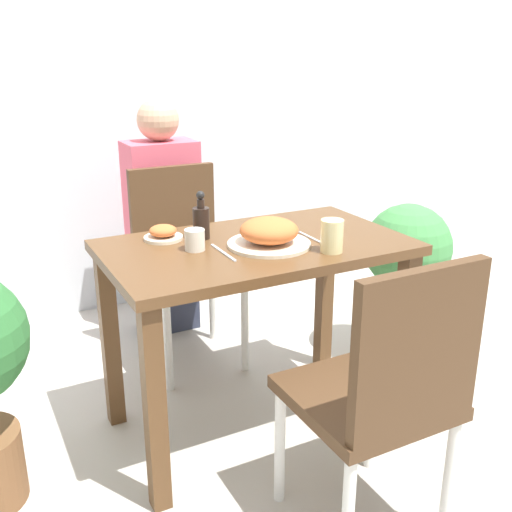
# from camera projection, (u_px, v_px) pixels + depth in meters

# --- Properties ---
(ground_plane) EXTENTS (16.00, 16.00, 0.00)m
(ground_plane) POSITION_uv_depth(u_px,v_px,m) (256.00, 421.00, 2.35)
(ground_plane) COLOR #B7B2A8
(wall_back) EXTENTS (8.00, 0.05, 2.60)m
(wall_back) POSITION_uv_depth(u_px,v_px,m) (131.00, 67.00, 3.11)
(wall_back) COLOR silver
(wall_back) RESTS_ON ground_plane
(dining_table) EXTENTS (1.06, 0.62, 0.74)m
(dining_table) POSITION_uv_depth(u_px,v_px,m) (256.00, 276.00, 2.15)
(dining_table) COLOR brown
(dining_table) RESTS_ON ground_plane
(chair_near) EXTENTS (0.42, 0.42, 0.89)m
(chair_near) POSITION_uv_depth(u_px,v_px,m) (385.00, 388.00, 1.64)
(chair_near) COLOR #4C331E
(chair_near) RESTS_ON ground_plane
(chair_far) EXTENTS (0.42, 0.42, 0.89)m
(chair_far) POSITION_uv_depth(u_px,v_px,m) (183.00, 255.00, 2.71)
(chair_far) COLOR #4C331E
(chair_far) RESTS_ON ground_plane
(food_plate) EXTENTS (0.29, 0.29, 0.10)m
(food_plate) POSITION_uv_depth(u_px,v_px,m) (269.00, 233.00, 2.06)
(food_plate) COLOR beige
(food_plate) RESTS_ON dining_table
(side_plate) EXTENTS (0.14, 0.14, 0.05)m
(side_plate) POSITION_uv_depth(u_px,v_px,m) (163.00, 233.00, 2.14)
(side_plate) COLOR beige
(side_plate) RESTS_ON dining_table
(drink_cup) EXTENTS (0.07, 0.07, 0.07)m
(drink_cup) POSITION_uv_depth(u_px,v_px,m) (195.00, 240.00, 2.02)
(drink_cup) COLOR silver
(drink_cup) RESTS_ON dining_table
(juice_glass) EXTENTS (0.08, 0.08, 0.11)m
(juice_glass) POSITION_uv_depth(u_px,v_px,m) (332.00, 236.00, 2.00)
(juice_glass) COLOR beige
(juice_glass) RESTS_ON dining_table
(sauce_bottle) EXTENTS (0.06, 0.06, 0.17)m
(sauce_bottle) POSITION_uv_depth(u_px,v_px,m) (201.00, 221.00, 2.14)
(sauce_bottle) COLOR black
(sauce_bottle) RESTS_ON dining_table
(fork_utensil) EXTENTS (0.01, 0.19, 0.00)m
(fork_utensil) POSITION_uv_depth(u_px,v_px,m) (223.00, 253.00, 2.00)
(fork_utensil) COLOR silver
(fork_utensil) RESTS_ON dining_table
(spoon_utensil) EXTENTS (0.01, 0.17, 0.00)m
(spoon_utensil) POSITION_uv_depth(u_px,v_px,m) (312.00, 238.00, 2.15)
(spoon_utensil) COLOR silver
(spoon_utensil) RESTS_ON dining_table
(potted_plant_right) EXTENTS (0.39, 0.39, 0.74)m
(potted_plant_right) POSITION_uv_depth(u_px,v_px,m) (406.00, 263.00, 2.71)
(potted_plant_right) COLOR brown
(potted_plant_right) RESTS_ON ground_plane
(person_figure) EXTENTS (0.34, 0.22, 1.17)m
(person_figure) POSITION_uv_depth(u_px,v_px,m) (163.00, 220.00, 2.98)
(person_figure) COLOR #2D3347
(person_figure) RESTS_ON ground_plane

